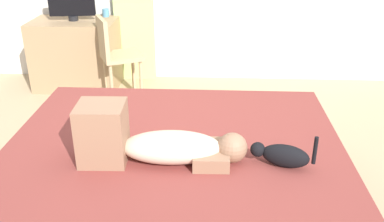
# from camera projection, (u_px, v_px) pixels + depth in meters

# --- Properties ---
(ground_plane) EXTENTS (16.00, 16.00, 0.00)m
(ground_plane) POSITION_uv_depth(u_px,v_px,m) (189.00, 206.00, 2.83)
(ground_plane) COLOR tan
(bed) EXTENTS (2.11, 1.91, 0.50)m
(bed) POSITION_uv_depth(u_px,v_px,m) (174.00, 182.00, 2.65)
(bed) COLOR brown
(bed) RESTS_ON ground
(person_lying) EXTENTS (0.94, 0.29, 0.34)m
(person_lying) POSITION_uv_depth(u_px,v_px,m) (154.00, 142.00, 2.37)
(person_lying) COLOR #CCB299
(person_lying) RESTS_ON bed
(cat) EXTENTS (0.35, 0.18, 0.21)m
(cat) POSITION_uv_depth(u_px,v_px,m) (282.00, 155.00, 2.33)
(cat) COLOR black
(cat) RESTS_ON bed
(desk) EXTENTS (0.90, 0.56, 0.74)m
(desk) POSITION_uv_depth(u_px,v_px,m) (77.00, 54.00, 4.67)
(desk) COLOR #997A56
(desk) RESTS_ON ground
(tv_monitor) EXTENTS (0.48, 0.10, 0.35)m
(tv_monitor) POSITION_uv_depth(u_px,v_px,m) (72.00, 3.00, 4.44)
(tv_monitor) COLOR black
(tv_monitor) RESTS_ON desk
(cup) EXTENTS (0.07, 0.07, 0.09)m
(cup) POSITION_uv_depth(u_px,v_px,m) (106.00, 13.00, 4.67)
(cup) COLOR teal
(cup) RESTS_ON desk
(chair_by_desk) EXTENTS (0.51, 0.51, 0.86)m
(chair_by_desk) POSITION_uv_depth(u_px,v_px,m) (114.00, 52.00, 4.25)
(chair_by_desk) COLOR tan
(chair_by_desk) RESTS_ON ground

